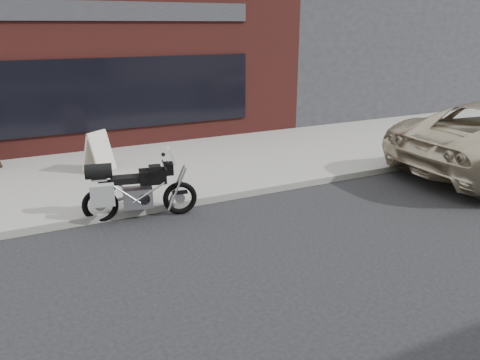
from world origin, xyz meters
The scene contains 6 objects.
ground centered at (0.00, 0.00, 0.00)m, with size 120.00×120.00×0.00m, color black.
near_sidewalk centered at (0.00, 7.00, 0.07)m, with size 44.00×6.00×0.15m, color gray.
storefront centered at (-2.00, 13.98, 2.25)m, with size 14.00×10.07×4.50m.
neighbour_building centered at (10.00, 14.00, 3.00)m, with size 10.00×10.00×6.00m, color #29292E.
motorcycle centered at (-1.93, 3.91, 0.59)m, with size 2.16×0.78×1.38m.
sandwich_sign centered at (-2.02, 6.92, 0.64)m, with size 0.83×0.82×0.98m.
Camera 1 is at (-3.76, -4.46, 3.57)m, focal length 35.00 mm.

